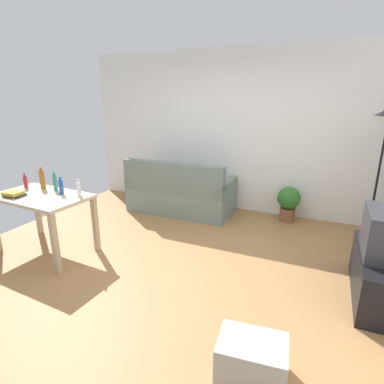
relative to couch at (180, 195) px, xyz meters
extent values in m
cube|color=#9E7042|center=(0.61, -1.59, -0.32)|extent=(5.20, 4.40, 0.02)
cube|color=white|center=(0.61, 0.61, 1.04)|extent=(5.20, 0.10, 2.70)
cube|color=slate|center=(0.00, 0.06, -0.11)|extent=(1.77, 0.84, 0.40)
cube|color=slate|center=(0.00, -0.28, 0.35)|extent=(1.77, 0.16, 0.52)
cube|color=slate|center=(0.80, 0.06, 0.20)|extent=(0.16, 0.84, 0.22)
cube|color=slate|center=(-0.80, 0.06, 0.20)|extent=(0.16, 0.84, 0.22)
cube|color=black|center=(2.86, -1.42, -0.07)|extent=(0.44, 1.10, 0.48)
cylinder|color=black|center=(2.86, -0.23, -0.29)|extent=(0.26, 0.26, 0.03)
cylinder|color=black|center=(2.86, -0.23, 0.56)|extent=(0.03, 0.03, 1.68)
cube|color=#C6B28E|center=(-0.94, -1.99, 0.43)|extent=(1.24, 0.77, 0.04)
cube|color=tan|center=(-0.40, -2.34, 0.05)|extent=(0.06, 0.06, 0.72)
cube|color=tan|center=(-1.48, -1.65, 0.05)|extent=(0.06, 0.06, 0.72)
cube|color=tan|center=(-0.37, -1.72, 0.05)|extent=(0.06, 0.06, 0.72)
cylinder|color=brown|center=(1.78, 0.31, -0.20)|extent=(0.24, 0.24, 0.22)
sphere|color=#2D6B28|center=(1.78, 0.31, 0.08)|extent=(0.36, 0.36, 0.36)
cube|color=#A8A399|center=(1.93, -2.81, -0.16)|extent=(0.51, 0.39, 0.30)
cylinder|color=#AD2323|center=(-1.38, -1.85, 0.53)|extent=(0.05, 0.05, 0.16)
cylinder|color=#AD2323|center=(-1.38, -1.85, 0.63)|extent=(0.02, 0.02, 0.04)
cylinder|color=#9E6019|center=(-1.14, -1.78, 0.58)|extent=(0.06, 0.06, 0.25)
cylinder|color=#9E6019|center=(-1.14, -1.78, 0.72)|extent=(0.03, 0.03, 0.04)
cylinder|color=teal|center=(-0.92, -1.77, 0.56)|extent=(0.05, 0.05, 0.22)
cylinder|color=teal|center=(-0.92, -1.77, 0.69)|extent=(0.02, 0.02, 0.04)
cylinder|color=#2347A3|center=(-0.72, -1.86, 0.54)|extent=(0.05, 0.05, 0.18)
cylinder|color=#2347A3|center=(-0.72, -1.86, 0.65)|extent=(0.02, 0.02, 0.04)
cylinder|color=silver|center=(-0.48, -1.82, 0.54)|extent=(0.05, 0.05, 0.17)
cylinder|color=silver|center=(-0.48, -1.82, 0.64)|extent=(0.02, 0.02, 0.04)
cube|color=#333338|center=(-1.20, -2.15, 0.47)|extent=(0.26, 0.17, 0.03)
cube|color=#B7932D|center=(-1.19, -2.17, 0.50)|extent=(0.21, 0.17, 0.04)
camera|label=1|loc=(2.24, -4.55, 1.61)|focal=28.75mm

